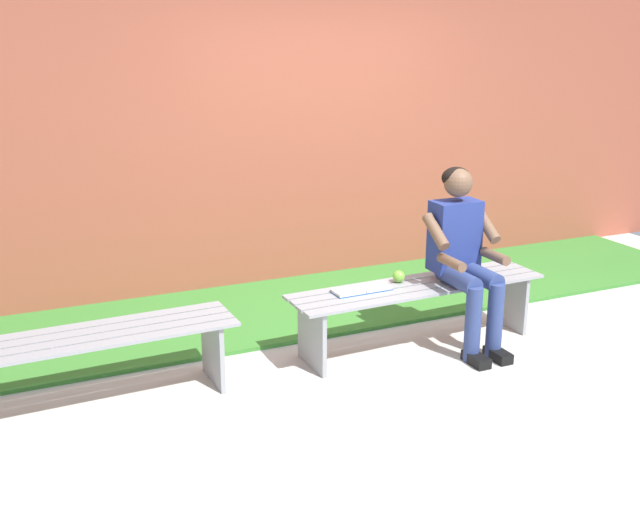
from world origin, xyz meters
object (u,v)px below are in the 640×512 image
(person_seated, at_px, (464,251))
(apple, at_px, (399,276))
(bench_near, at_px, (418,299))
(bench_far, at_px, (70,354))
(book_open, at_px, (361,290))

(person_seated, bearing_deg, apple, -27.00)
(bench_near, relative_size, bench_far, 0.97)
(bench_far, distance_m, apple, 2.25)
(person_seated, xyz_separation_m, book_open, (0.72, -0.14, -0.23))
(person_seated, xyz_separation_m, apple, (0.40, -0.20, -0.19))
(bench_near, distance_m, apple, 0.21)
(bench_far, xyz_separation_m, apple, (-2.25, -0.10, 0.15))
(bench_far, xyz_separation_m, book_open, (-1.92, -0.04, 0.11))
(bench_near, bearing_deg, book_open, -5.48)
(bench_near, xyz_separation_m, person_seated, (-0.30, 0.10, 0.34))
(book_open, bearing_deg, apple, -171.45)
(bench_far, xyz_separation_m, person_seated, (-2.64, 0.10, 0.34))
(person_seated, relative_size, book_open, 3.04)
(bench_far, distance_m, book_open, 1.92)
(apple, bearing_deg, bench_near, 134.95)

